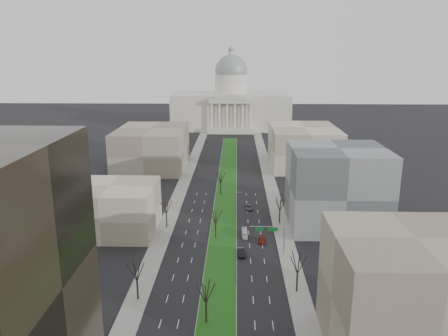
% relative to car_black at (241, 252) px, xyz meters
% --- Properties ---
extents(ground, '(600.00, 600.00, 0.00)m').
position_rel_car_black_xyz_m(ground, '(-5.20, 50.24, -0.83)').
color(ground, black).
rests_on(ground, ground).
extents(median, '(8.00, 222.03, 0.20)m').
position_rel_car_black_xyz_m(median, '(-5.20, 49.23, -0.73)').
color(median, '#999993').
rests_on(median, ground).
extents(sidewalk_left, '(5.00, 330.00, 0.15)m').
position_rel_car_black_xyz_m(sidewalk_left, '(-22.70, 25.24, -0.75)').
color(sidewalk_left, gray).
rests_on(sidewalk_left, ground).
extents(sidewalk_right, '(5.00, 330.00, 0.15)m').
position_rel_car_black_xyz_m(sidewalk_right, '(12.30, 25.24, -0.75)').
color(sidewalk_right, gray).
rests_on(sidewalk_right, ground).
extents(capitol, '(80.00, 46.00, 55.00)m').
position_rel_car_black_xyz_m(capitol, '(-5.20, 199.83, 15.48)').
color(capitol, beige).
rests_on(capitol, ground).
extents(building_beige_left, '(26.00, 22.00, 14.00)m').
position_rel_car_black_xyz_m(building_beige_left, '(-38.20, 15.24, 6.17)').
color(building_beige_left, tan).
rests_on(building_beige_left, ground).
extents(building_tan_right, '(26.00, 24.00, 22.00)m').
position_rel_car_black_xyz_m(building_tan_right, '(27.80, -37.76, 10.17)').
color(building_tan_right, gray).
rests_on(building_tan_right, ground).
extents(building_grey_right, '(28.00, 26.00, 24.00)m').
position_rel_car_black_xyz_m(building_grey_right, '(28.80, 22.24, 11.17)').
color(building_grey_right, '#575A5C').
rests_on(building_grey_right, ground).
extents(building_far_left, '(30.00, 40.00, 18.00)m').
position_rel_car_black_xyz_m(building_far_left, '(-40.20, 90.24, 8.17)').
color(building_far_left, gray).
rests_on(building_far_left, ground).
extents(building_far_right, '(30.00, 40.00, 18.00)m').
position_rel_car_black_xyz_m(building_far_right, '(29.80, 95.24, 8.17)').
color(building_far_right, tan).
rests_on(building_far_right, ground).
extents(tree_left_mid, '(5.40, 5.40, 9.72)m').
position_rel_car_black_xyz_m(tree_left_mid, '(-22.40, -21.76, 6.17)').
color(tree_left_mid, black).
rests_on(tree_left_mid, ground).
extents(tree_left_far, '(5.28, 5.28, 9.50)m').
position_rel_car_black_xyz_m(tree_left_far, '(-22.40, 18.24, 6.02)').
color(tree_left_far, black).
rests_on(tree_left_far, ground).
extents(tree_right_mid, '(5.52, 5.52, 9.94)m').
position_rel_car_black_xyz_m(tree_right_mid, '(12.00, -17.76, 6.33)').
color(tree_right_mid, black).
rests_on(tree_right_mid, ground).
extents(tree_right_far, '(5.04, 5.04, 9.07)m').
position_rel_car_black_xyz_m(tree_right_far, '(12.00, 22.24, 5.70)').
color(tree_right_far, black).
rests_on(tree_right_far, ground).
extents(tree_median_a, '(5.40, 5.40, 9.72)m').
position_rel_car_black_xyz_m(tree_median_a, '(-7.20, -29.76, 6.17)').
color(tree_median_a, black).
rests_on(tree_median_a, ground).
extents(tree_median_b, '(5.40, 5.40, 9.72)m').
position_rel_car_black_xyz_m(tree_median_b, '(-7.20, 10.24, 6.17)').
color(tree_median_b, black).
rests_on(tree_median_b, ground).
extents(tree_median_c, '(5.40, 5.40, 9.72)m').
position_rel_car_black_xyz_m(tree_median_c, '(-7.20, 50.24, 6.17)').
color(tree_median_c, black).
rests_on(tree_median_c, ground).
extents(streetlamp_median_b, '(1.90, 0.20, 9.16)m').
position_rel_car_black_xyz_m(streetlamp_median_b, '(-1.44, -14.76, 3.98)').
color(streetlamp_median_b, gray).
rests_on(streetlamp_median_b, ground).
extents(streetlamp_median_c, '(1.90, 0.20, 9.16)m').
position_rel_car_black_xyz_m(streetlamp_median_c, '(-1.44, 25.24, 3.98)').
color(streetlamp_median_c, gray).
rests_on(streetlamp_median_c, ground).
extents(mast_arm_signs, '(9.12, 0.24, 8.09)m').
position_rel_car_black_xyz_m(mast_arm_signs, '(8.29, 0.27, 5.28)').
color(mast_arm_signs, gray).
rests_on(mast_arm_signs, ground).
extents(car_black, '(2.03, 5.11, 1.65)m').
position_rel_car_black_xyz_m(car_black, '(0.00, 0.00, 0.00)').
color(car_black, black).
rests_on(car_black, ground).
extents(car_red, '(2.21, 4.71, 1.33)m').
position_rel_car_black_xyz_m(car_red, '(5.81, 8.25, -0.16)').
color(car_red, maroon).
rests_on(car_red, ground).
extents(car_grey_far, '(2.54, 4.96, 1.34)m').
position_rel_car_black_xyz_m(car_grey_far, '(2.85, 34.68, -0.16)').
color(car_grey_far, '#4E5156').
rests_on(car_grey_far, ground).
extents(box_van, '(1.62, 6.48, 1.80)m').
position_rel_car_black_xyz_m(box_van, '(1.04, 12.51, 0.07)').
color(box_van, white).
rests_on(box_van, ground).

